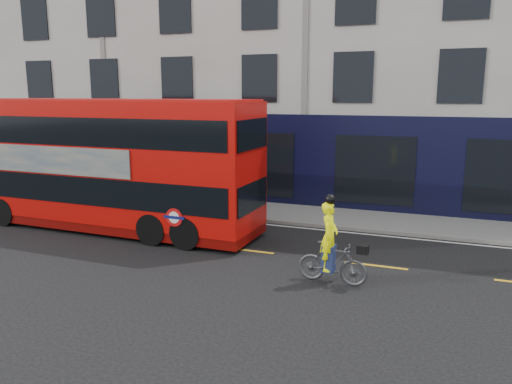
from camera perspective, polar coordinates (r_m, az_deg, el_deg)
The scene contains 8 objects.
ground at distance 14.54m, azimuth -3.30°, elevation -8.38°, with size 120.00×120.00×0.00m, color black.
pavement at distance 20.38m, azimuth 4.18°, elevation -2.47°, with size 60.00×3.00×0.12m, color gray.
kerb at distance 18.99m, azimuth 2.87°, elevation -3.46°, with size 60.00×0.12×0.13m, color gray.
building_terrace at distance 26.18m, azimuth 8.67°, elevation 16.83°, with size 50.00×10.07×15.00m.
road_edge_line at distance 18.73m, azimuth 2.59°, elevation -3.86°, with size 58.00×0.10×0.01m, color silver.
lane_dashes at distance 15.85m, azimuth -1.07°, elevation -6.68°, with size 58.00×0.12×0.01m, color gold, non-canonical shape.
bus at distance 18.75m, azimuth -16.87°, elevation 3.16°, with size 11.67×2.90×4.68m.
cyclist at distance 13.14m, azimuth 8.62°, elevation -7.01°, with size 1.86×0.68×2.36m.
Camera 1 is at (5.64, -12.49, 4.87)m, focal length 35.00 mm.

